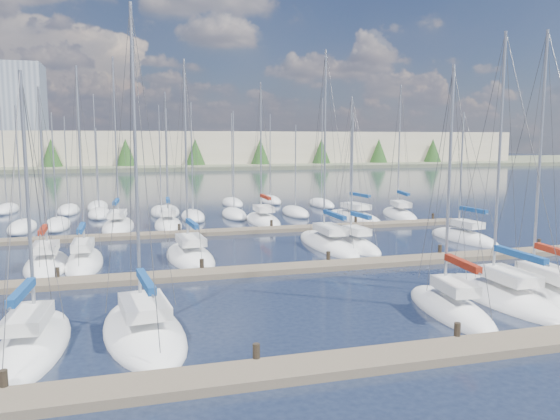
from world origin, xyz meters
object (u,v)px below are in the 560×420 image
object	(u,v)px
sailboat_c	(144,331)
sailboat_m	(464,238)
sailboat_q	(354,217)
sailboat_b	(32,345)
sailboat_n	(118,226)
sailboat_r	(399,215)
sailboat_d	(450,309)
sailboat_o	(168,224)
sailboat_l	(354,246)
sailboat_j	(190,256)
sailboat_f	(542,293)
sailboat_i	(84,262)
sailboat_p	(263,220)
sailboat_k	(328,244)
sailboat_e	(502,297)
sailboat_h	(47,265)

from	to	relation	value
sailboat_c	sailboat_m	distance (m)	28.97
sailboat_q	sailboat_m	xyz separation A→B (m)	(3.75, -12.96, 0.01)
sailboat_b	sailboat_n	world-z (taller)	sailboat_n
sailboat_b	sailboat_r	size ratio (longest dim) A/B	0.79
sailboat_d	sailboat_b	distance (m)	17.72
sailboat_o	sailboat_l	distance (m)	18.47
sailboat_j	sailboat_f	world-z (taller)	sailboat_f
sailboat_i	sailboat_f	distance (m)	26.59
sailboat_d	sailboat_o	xyz separation A→B (m)	(-10.53, 28.79, 0.01)
sailboat_d	sailboat_m	world-z (taller)	sailboat_d
sailboat_r	sailboat_b	bearing A→B (deg)	-126.03
sailboat_p	sailboat_r	world-z (taller)	sailboat_r
sailboat_o	sailboat_k	bearing A→B (deg)	-46.62
sailboat_d	sailboat_f	xyz separation A→B (m)	(5.93, 0.98, -0.01)
sailboat_p	sailboat_i	xyz separation A→B (m)	(-15.23, -14.32, 0.01)
sailboat_e	sailboat_q	bearing A→B (deg)	81.39
sailboat_n	sailboat_q	bearing A→B (deg)	3.05
sailboat_m	sailboat_o	bearing A→B (deg)	143.74
sailboat_d	sailboat_k	size ratio (longest dim) A/B	0.79
sailboat_l	sailboat_b	bearing A→B (deg)	-148.25
sailboat_c	sailboat_l	distance (m)	20.94
sailboat_k	sailboat_i	xyz separation A→B (m)	(-17.00, -1.50, 0.01)
sailboat_n	sailboat_k	bearing A→B (deg)	-35.93
sailboat_d	sailboat_k	world-z (taller)	sailboat_k
sailboat_r	sailboat_n	size ratio (longest dim) A/B	0.89
sailboat_i	sailboat_j	bearing A→B (deg)	-1.02
sailboat_i	sailboat_m	distance (m)	28.15
sailboat_c	sailboat_p	distance (m)	30.70
sailboat_k	sailboat_h	size ratio (longest dim) A/B	1.28
sailboat_p	sailboat_l	world-z (taller)	sailboat_p
sailboat_r	sailboat_e	size ratio (longest dim) A/B	1.02
sailboat_k	sailboat_i	distance (m)	17.07
sailboat_h	sailboat_e	xyz separation A→B (m)	(22.55, -13.54, 0.00)
sailboat_d	sailboat_l	distance (m)	15.13
sailboat_p	sailboat_i	world-z (taller)	sailboat_p
sailboat_p	sailboat_n	size ratio (longest dim) A/B	0.88
sailboat_d	sailboat_h	xyz separation A→B (m)	(-18.97, 14.58, -0.01)
sailboat_n	sailboat_d	bearing A→B (deg)	-58.55
sailboat_k	sailboat_f	xyz separation A→B (m)	(5.74, -15.28, -0.01)
sailboat_k	sailboat_m	size ratio (longest dim) A/B	1.41
sailboat_q	sailboat_r	xyz separation A→B (m)	(5.26, 0.38, 0.02)
sailboat_o	sailboat_r	world-z (taller)	sailboat_r
sailboat_m	sailboat_e	world-z (taller)	sailboat_e
sailboat_b	sailboat_l	world-z (taller)	sailboat_b
sailboat_b	sailboat_j	distance (m)	16.04
sailboat_d	sailboat_r	xyz separation A→B (m)	(12.83, 28.92, -0.00)
sailboat_c	sailboat_f	distance (m)	19.54
sailboat_q	sailboat_l	distance (m)	14.70
sailboat_f	sailboat_b	bearing A→B (deg)	-174.01
sailboat_b	sailboat_e	distance (m)	21.30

